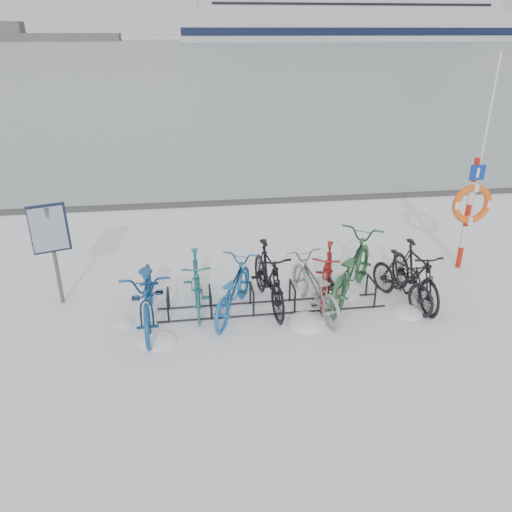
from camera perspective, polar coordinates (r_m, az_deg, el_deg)
ground at (r=8.88m, az=1.84°, el=-6.00°), size 900.00×900.00×0.00m
ice_sheet at (r=162.61m, az=-8.08°, el=22.55°), size 400.00×298.00×0.02m
quay_edge at (r=14.22m, az=-2.15°, el=6.16°), size 400.00×0.25×0.10m
bike_rack at (r=8.79m, az=1.86°, el=-4.99°), size 4.00×0.48×0.46m
info_board at (r=9.15m, az=-22.46°, el=2.30°), size 0.66×0.41×1.85m
lifebuoy_station at (r=10.66m, az=23.40°, el=5.48°), size 0.80×0.23×4.16m
cruise_ferry at (r=247.23m, az=10.14°, el=26.00°), size 146.10×27.54×48.01m
bike_0 at (r=8.42m, az=-12.23°, el=-3.94°), size 0.86×2.22×1.15m
bike_1 at (r=8.76m, az=-6.82°, el=-2.81°), size 0.49×1.70×1.02m
bike_2 at (r=8.56m, az=-2.72°, el=-3.58°), size 1.31×1.93×0.96m
bike_3 at (r=8.75m, az=1.44°, el=-2.20°), size 0.75×1.96×1.15m
bike_4 at (r=8.66m, az=6.72°, el=-3.28°), size 1.00×1.97×0.98m
bike_5 at (r=9.10m, az=8.13°, el=-1.83°), size 1.06×1.75×1.02m
bike_6 at (r=9.18m, az=10.82°, el=-1.19°), size 1.92×2.32×1.19m
bike_7 at (r=9.23m, az=16.40°, el=-2.46°), size 0.93×1.65×0.95m
bike_8 at (r=9.37m, az=17.77°, el=-1.76°), size 0.60×1.83×1.09m
snow_drifts at (r=8.71m, az=4.49°, el=-6.72°), size 5.79×2.08×0.24m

